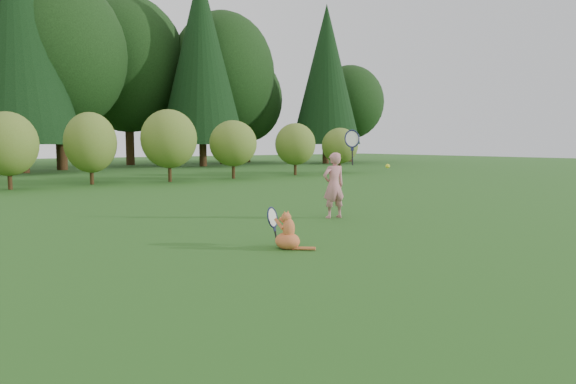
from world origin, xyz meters
TOP-DOWN VIEW (x-y plane):
  - ground at (0.00, 0.00)m, footprint 100.00×100.00m
  - shrub_row at (0.00, 13.00)m, footprint 28.00×3.00m
  - woodland_backdrop at (0.00, 23.00)m, footprint 48.00×10.00m
  - child at (1.91, 1.56)m, footprint 0.77×0.49m
  - cat at (-0.57, -0.25)m, footprint 0.50×0.79m
  - tennis_ball at (1.58, -0.20)m, footprint 0.07×0.07m

SIDE VIEW (x-z plane):
  - ground at x=0.00m, z-range 0.00..0.00m
  - cat at x=-0.57m, z-range -0.09..0.66m
  - child at x=1.91m, z-range -0.30..1.72m
  - tennis_ball at x=1.58m, z-range 1.11..1.18m
  - shrub_row at x=0.00m, z-range 0.00..2.80m
  - woodland_backdrop at x=0.00m, z-range 0.00..15.00m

